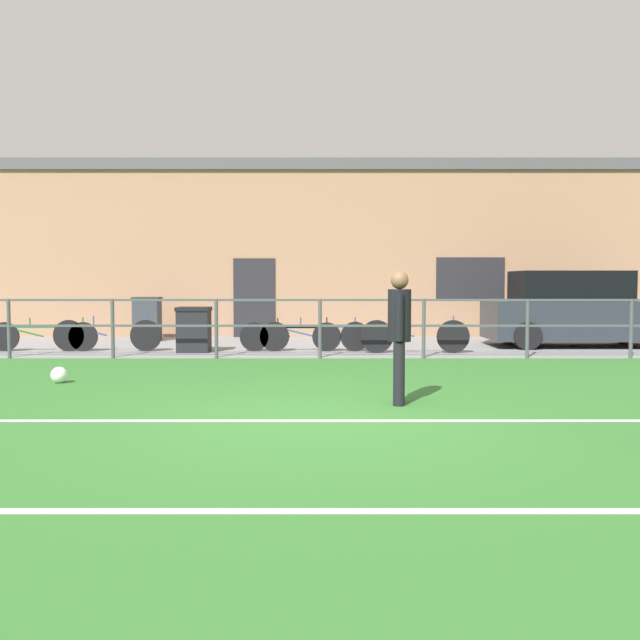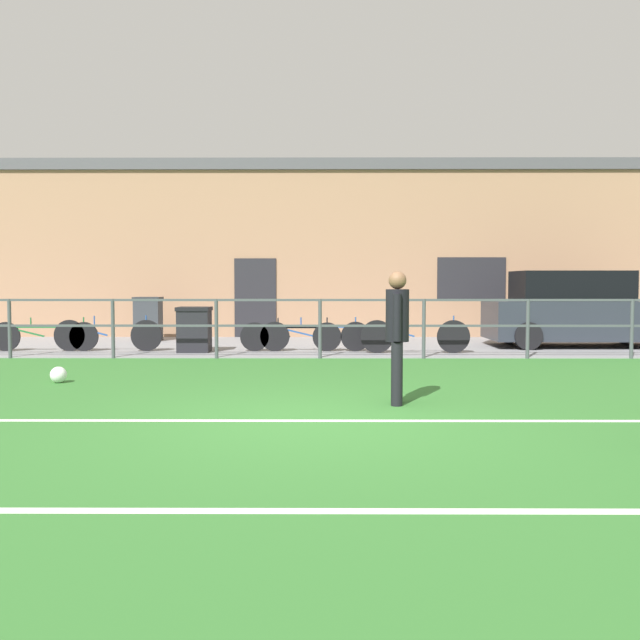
{
  "view_description": "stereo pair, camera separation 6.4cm",
  "coord_description": "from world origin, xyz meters",
  "px_view_note": "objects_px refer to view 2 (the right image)",
  "views": [
    {
      "loc": [
        0.0,
        -7.31,
        1.47
      ],
      "look_at": [
        0.01,
        3.7,
        0.87
      ],
      "focal_mm": 38.91,
      "sensor_mm": 36.0,
      "label": 1
    },
    {
      "loc": [
        0.07,
        -7.31,
        1.47
      ],
      "look_at": [
        0.01,
        3.7,
        0.87
      ],
      "focal_mm": 38.91,
      "sensor_mm": 36.0,
      "label": 2
    }
  ],
  "objects_px": {
    "bicycle_parked_3": "(44,336)",
    "trash_bin_0": "(194,329)",
    "player_goalkeeper": "(397,329)",
    "bicycle_parked_1": "(108,335)",
    "bicycle_parked_2": "(415,336)",
    "soccer_ball_match": "(58,375)",
    "trash_bin_1": "(148,319)",
    "bicycle_parked_4": "(315,336)",
    "parked_car_red": "(577,311)",
    "bicycle_parked_0": "(291,336)"
  },
  "relations": [
    {
      "from": "bicycle_parked_4",
      "to": "bicycle_parked_3",
      "type": "bearing_deg",
      "value": 180.0
    },
    {
      "from": "trash_bin_1",
      "to": "bicycle_parked_4",
      "type": "bearing_deg",
      "value": -32.09
    },
    {
      "from": "parked_car_red",
      "to": "bicycle_parked_4",
      "type": "distance_m",
      "value": 6.02
    },
    {
      "from": "trash_bin_0",
      "to": "player_goalkeeper",
      "type": "bearing_deg",
      "value": -59.46
    },
    {
      "from": "bicycle_parked_1",
      "to": "soccer_ball_match",
      "type": "bearing_deg",
      "value": -81.47
    },
    {
      "from": "bicycle_parked_0",
      "to": "bicycle_parked_1",
      "type": "distance_m",
      "value": 3.85
    },
    {
      "from": "trash_bin_0",
      "to": "bicycle_parked_0",
      "type": "bearing_deg",
      "value": 4.54
    },
    {
      "from": "parked_car_red",
      "to": "bicycle_parked_4",
      "type": "bearing_deg",
      "value": -169.3
    },
    {
      "from": "bicycle_parked_3",
      "to": "trash_bin_0",
      "type": "relative_size",
      "value": 2.42
    },
    {
      "from": "player_goalkeeper",
      "to": "trash_bin_1",
      "type": "distance_m",
      "value": 10.28
    },
    {
      "from": "parked_car_red",
      "to": "bicycle_parked_4",
      "type": "height_order",
      "value": "parked_car_red"
    },
    {
      "from": "parked_car_red",
      "to": "bicycle_parked_4",
      "type": "relative_size",
      "value": 1.75
    },
    {
      "from": "bicycle_parked_0",
      "to": "player_goalkeeper",
      "type": "bearing_deg",
      "value": -75.75
    },
    {
      "from": "player_goalkeeper",
      "to": "bicycle_parked_2",
      "type": "relative_size",
      "value": 0.71
    },
    {
      "from": "player_goalkeeper",
      "to": "soccer_ball_match",
      "type": "bearing_deg",
      "value": 76.77
    },
    {
      "from": "bicycle_parked_1",
      "to": "bicycle_parked_2",
      "type": "bearing_deg",
      "value": -3.4
    },
    {
      "from": "trash_bin_0",
      "to": "trash_bin_1",
      "type": "bearing_deg",
      "value": 120.96
    },
    {
      "from": "player_goalkeeper",
      "to": "bicycle_parked_4",
      "type": "bearing_deg",
      "value": 16.61
    },
    {
      "from": "bicycle_parked_0",
      "to": "trash_bin_1",
      "type": "bearing_deg",
      "value": 144.45
    },
    {
      "from": "player_goalkeeper",
      "to": "parked_car_red",
      "type": "distance_m",
      "value": 8.78
    },
    {
      "from": "bicycle_parked_3",
      "to": "trash_bin_0",
      "type": "xyz_separation_m",
      "value": [
        3.19,
        -0.16,
        0.15
      ]
    },
    {
      "from": "soccer_ball_match",
      "to": "parked_car_red",
      "type": "relative_size",
      "value": 0.06
    },
    {
      "from": "bicycle_parked_4",
      "to": "player_goalkeeper",
      "type": "bearing_deg",
      "value": -80.25
    },
    {
      "from": "bicycle_parked_2",
      "to": "parked_car_red",
      "type": "bearing_deg",
      "value": 21.29
    },
    {
      "from": "parked_car_red",
      "to": "trash_bin_0",
      "type": "xyz_separation_m",
      "value": [
        -8.4,
        -1.27,
        -0.33
      ]
    },
    {
      "from": "player_goalkeeper",
      "to": "soccer_ball_match",
      "type": "xyz_separation_m",
      "value": [
        -4.76,
        1.74,
        -0.79
      ]
    },
    {
      "from": "bicycle_parked_2",
      "to": "player_goalkeeper",
      "type": "bearing_deg",
      "value": -99.6
    },
    {
      "from": "parked_car_red",
      "to": "trash_bin_0",
      "type": "relative_size",
      "value": 4.32
    },
    {
      "from": "player_goalkeeper",
      "to": "trash_bin_0",
      "type": "distance_m",
      "value": 7.05
    },
    {
      "from": "bicycle_parked_3",
      "to": "bicycle_parked_1",
      "type": "bearing_deg",
      "value": 0.0
    },
    {
      "from": "parked_car_red",
      "to": "bicycle_parked_1",
      "type": "height_order",
      "value": "parked_car_red"
    },
    {
      "from": "parked_car_red",
      "to": "trash_bin_1",
      "type": "xyz_separation_m",
      "value": [
        -10.06,
        1.5,
        -0.25
      ]
    },
    {
      "from": "bicycle_parked_2",
      "to": "trash_bin_0",
      "type": "height_order",
      "value": "trash_bin_0"
    },
    {
      "from": "bicycle_parked_0",
      "to": "bicycle_parked_2",
      "type": "xyz_separation_m",
      "value": [
        2.57,
        -0.38,
        0.03
      ]
    },
    {
      "from": "parked_car_red",
      "to": "bicycle_parked_3",
      "type": "height_order",
      "value": "parked_car_red"
    },
    {
      "from": "soccer_ball_match",
      "to": "trash_bin_0",
      "type": "height_order",
      "value": "trash_bin_0"
    },
    {
      "from": "bicycle_parked_1",
      "to": "bicycle_parked_0",
      "type": "bearing_deg",
      "value": -0.0
    },
    {
      "from": "player_goalkeeper",
      "to": "bicycle_parked_2",
      "type": "height_order",
      "value": "player_goalkeeper"
    },
    {
      "from": "bicycle_parked_1",
      "to": "trash_bin_1",
      "type": "distance_m",
      "value": 2.63
    },
    {
      "from": "bicycle_parked_0",
      "to": "soccer_ball_match",
      "type": "bearing_deg",
      "value": -125.4
    },
    {
      "from": "player_goalkeeper",
      "to": "bicycle_parked_2",
      "type": "xyz_separation_m",
      "value": [
        0.99,
        5.84,
        -0.54
      ]
    },
    {
      "from": "player_goalkeeper",
      "to": "trash_bin_1",
      "type": "height_order",
      "value": "player_goalkeeper"
    },
    {
      "from": "soccer_ball_match",
      "to": "bicycle_parked_3",
      "type": "distance_m",
      "value": 4.91
    },
    {
      "from": "player_goalkeeper",
      "to": "trash_bin_0",
      "type": "xyz_separation_m",
      "value": [
        -3.58,
        6.06,
        -0.41
      ]
    },
    {
      "from": "bicycle_parked_1",
      "to": "bicycle_parked_2",
      "type": "height_order",
      "value": "bicycle_parked_2"
    },
    {
      "from": "player_goalkeeper",
      "to": "bicycle_parked_1",
      "type": "bearing_deg",
      "value": 48.0
    },
    {
      "from": "bicycle_parked_1",
      "to": "bicycle_parked_2",
      "type": "xyz_separation_m",
      "value": [
        6.42,
        -0.38,
        0.01
      ]
    },
    {
      "from": "soccer_ball_match",
      "to": "parked_car_red",
      "type": "height_order",
      "value": "parked_car_red"
    },
    {
      "from": "parked_car_red",
      "to": "bicycle_parked_2",
      "type": "distance_m",
      "value": 4.14
    },
    {
      "from": "bicycle_parked_2",
      "to": "trash_bin_1",
      "type": "xyz_separation_m",
      "value": [
        -6.23,
        3.0,
        0.2
      ]
    }
  ]
}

